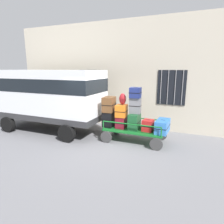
{
  "coord_description": "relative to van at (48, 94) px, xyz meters",
  "views": [
    {
      "loc": [
        3.06,
        -6.4,
        2.81
      ],
      "look_at": [
        0.14,
        0.57,
        1.11
      ],
      "focal_mm": 30.98,
      "sensor_mm": 36.0,
      "label": 1
    }
  ],
  "objects": [
    {
      "name": "suitcase_midleft_middle",
      "position": [
        3.47,
        0.09,
        -0.5
      ],
      "size": [
        0.45,
        0.52,
        0.47
      ],
      "color": "orange",
      "rests_on": "suitcase_midleft_bottom"
    },
    {
      "name": "suitcase_left_middle",
      "position": [
        2.94,
        0.09,
        -0.28
      ],
      "size": [
        0.48,
        0.62,
        0.6
      ],
      "color": "brown",
      "rests_on": "suitcase_left_bottom"
    },
    {
      "name": "suitcase_center_middle",
      "position": [
        4.0,
        0.15,
        -0.26
      ],
      "size": [
        0.45,
        0.35,
        0.61
      ],
      "color": "slate",
      "rests_on": "suitcase_center_bottom"
    },
    {
      "name": "suitcase_midright_bottom",
      "position": [
        4.53,
        0.09,
        -0.97
      ],
      "size": [
        0.42,
        0.46,
        0.44
      ],
      "color": "#B21E1E",
      "rests_on": "luggage_cart"
    },
    {
      "name": "cart_railing",
      "position": [
        4.0,
        0.11,
        -0.89
      ],
      "size": [
        2.25,
        1.02,
        0.35
      ],
      "color": "#146023",
      "rests_on": "luggage_cart"
    },
    {
      "name": "suitcase_right_bottom",
      "position": [
        5.06,
        0.14,
        -0.95
      ],
      "size": [
        0.47,
        0.88,
        0.48
      ],
      "color": "#3372C6",
      "rests_on": "luggage_cart"
    },
    {
      "name": "backpack",
      "position": [
        3.49,
        0.13,
        -0.04
      ],
      "size": [
        0.27,
        0.22,
        0.44
      ],
      "color": "maroon",
      "rests_on": "suitcase_midleft_middle"
    },
    {
      "name": "suitcase_center_bottom",
      "position": [
        4.0,
        0.11,
        -0.88
      ],
      "size": [
        0.39,
        0.71,
        0.63
      ],
      "color": "#194C28",
      "rests_on": "luggage_cart"
    },
    {
      "name": "van",
      "position": [
        0.0,
        0.0,
        0.0
      ],
      "size": [
        5.02,
        2.04,
        2.75
      ],
      "color": "silver",
      "rests_on": "ground"
    },
    {
      "name": "suitcase_midleft_bottom",
      "position": [
        3.47,
        0.08,
        -0.96
      ],
      "size": [
        0.38,
        0.45,
        0.46
      ],
      "color": "maroon",
      "rests_on": "luggage_cart"
    },
    {
      "name": "building_wall",
      "position": [
        2.92,
        2.07,
        0.8
      ],
      "size": [
        12.0,
        0.38,
        5.0
      ],
      "color": "#BCB29E",
      "rests_on": "ground"
    },
    {
      "name": "suitcase_left_bottom",
      "position": [
        2.94,
        0.1,
        -0.88
      ],
      "size": [
        0.45,
        0.57,
        0.61
      ],
      "color": "black",
      "rests_on": "luggage_cart"
    },
    {
      "name": "ground_plane",
      "position": [
        2.92,
        -0.46,
        -1.69
      ],
      "size": [
        40.0,
        40.0,
        0.0
      ],
      "primitive_type": "plane",
      "color": "slate"
    },
    {
      "name": "suitcase_center_top",
      "position": [
        4.0,
        0.13,
        0.24
      ],
      "size": [
        0.43,
        0.44,
        0.39
      ],
      "color": "navy",
      "rests_on": "suitcase_center_middle"
    },
    {
      "name": "luggage_cart",
      "position": [
        4.0,
        0.11,
        -1.28
      ],
      "size": [
        2.38,
        1.16,
        0.51
      ],
      "color": "#146023",
      "rests_on": "ground"
    }
  ]
}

